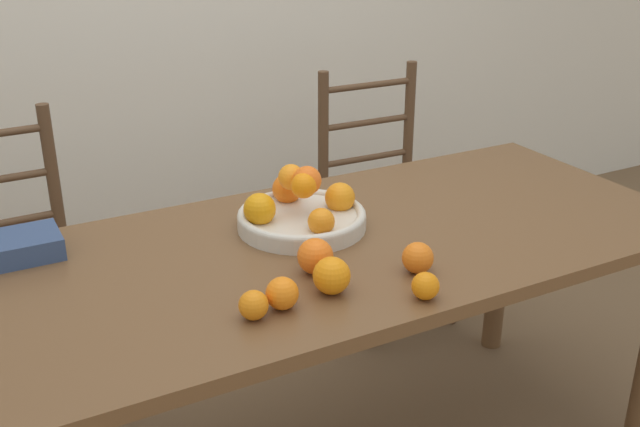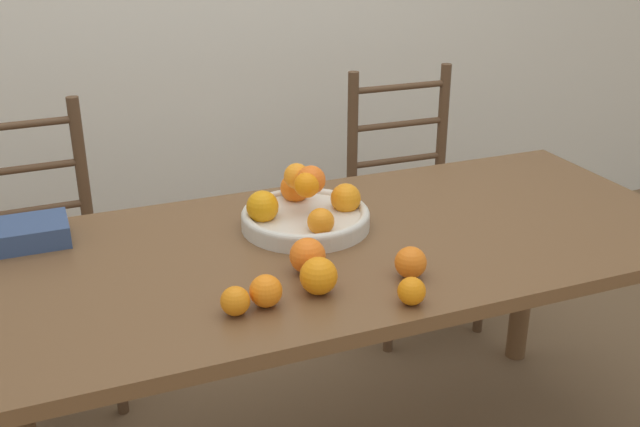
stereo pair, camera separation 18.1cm
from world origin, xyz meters
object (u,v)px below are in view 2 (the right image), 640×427
object	(u,v)px
fruit_bowl	(305,211)
orange_loose_4	(411,262)
orange_loose_3	(414,291)
orange_loose_5	(308,256)
orange_loose_2	(235,301)
orange_loose_1	(266,291)
chair_right	(412,206)
chair_left	(35,267)
book_stack	(23,234)
orange_loose_0	(319,276)

from	to	relation	value
fruit_bowl	orange_loose_4	distance (m)	0.37
orange_loose_3	orange_loose_5	distance (m)	0.26
orange_loose_2	orange_loose_5	xyz separation A→B (m)	(0.20, 0.12, 0.01)
orange_loose_1	chair_right	bearing A→B (deg)	47.76
orange_loose_2	chair_left	xyz separation A→B (m)	(-0.38, 0.99, -0.32)
orange_loose_1	orange_loose_4	size ratio (longest dim) A/B	0.96
orange_loose_1	book_stack	bearing A→B (deg)	131.90
orange_loose_3	orange_loose_0	bearing A→B (deg)	145.25
orange_loose_0	orange_loose_2	size ratio (longest dim) A/B	1.33
orange_loose_2	book_stack	size ratio (longest dim) A/B	0.29
orange_loose_3	book_stack	distance (m)	0.97
fruit_bowl	orange_loose_0	xyz separation A→B (m)	(-0.10, -0.34, -0.00)
orange_loose_0	orange_loose_2	bearing A→B (deg)	-174.16
orange_loose_5	book_stack	world-z (taller)	orange_loose_5
orange_loose_0	orange_loose_5	bearing A→B (deg)	82.55
fruit_bowl	chair_right	bearing A→B (deg)	43.33
orange_loose_2	chair_right	bearing A→B (deg)	45.93
orange_loose_3	book_stack	size ratio (longest dim) A/B	0.28
orange_loose_3	orange_loose_5	xyz separation A→B (m)	(-0.15, 0.21, 0.01)
orange_loose_0	chair_right	size ratio (longest dim) A/B	0.09
orange_loose_0	chair_right	distance (m)	1.29
orange_loose_0	orange_loose_5	size ratio (longest dim) A/B	0.99
fruit_bowl	orange_loose_1	size ratio (longest dim) A/B	4.76
orange_loose_0	chair_right	bearing A→B (deg)	51.62
orange_loose_2	orange_loose_5	bearing A→B (deg)	30.19
chair_left	chair_right	world-z (taller)	same
orange_loose_3	chair_right	world-z (taller)	chair_right
book_stack	orange_loose_3	bearing A→B (deg)	-39.53
orange_loose_3	chair_left	size ratio (longest dim) A/B	0.06
chair_right	book_stack	bearing A→B (deg)	-159.43
orange_loose_0	orange_loose_3	distance (m)	0.20
orange_loose_0	chair_right	world-z (taller)	chair_right
book_stack	chair_left	bearing A→B (deg)	89.39
orange_loose_4	chair_left	distance (m)	1.30
orange_loose_0	orange_loose_2	distance (m)	0.19
orange_loose_1	chair_left	size ratio (longest dim) A/B	0.07
chair_left	orange_loose_2	bearing A→B (deg)	-70.53
orange_loose_0	orange_loose_1	world-z (taller)	orange_loose_0
orange_loose_5	chair_left	size ratio (longest dim) A/B	0.09
orange_loose_3	chair_left	xyz separation A→B (m)	(-0.74, 1.09, -0.32)
orange_loose_1	chair_left	world-z (taller)	chair_left
orange_loose_0	orange_loose_3	bearing A→B (deg)	-34.75
orange_loose_4	chair_right	xyz separation A→B (m)	(0.55, 0.98, -0.33)
fruit_bowl	orange_loose_0	distance (m)	0.35
orange_loose_1	orange_loose_2	world-z (taller)	orange_loose_1
orange_loose_1	orange_loose_2	bearing A→B (deg)	-171.88
fruit_bowl	orange_loose_3	bearing A→B (deg)	-81.52
orange_loose_1	orange_loose_4	distance (m)	0.34
orange_loose_1	orange_loose_4	bearing A→B (deg)	0.15
orange_loose_4	orange_loose_5	bearing A→B (deg)	152.28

